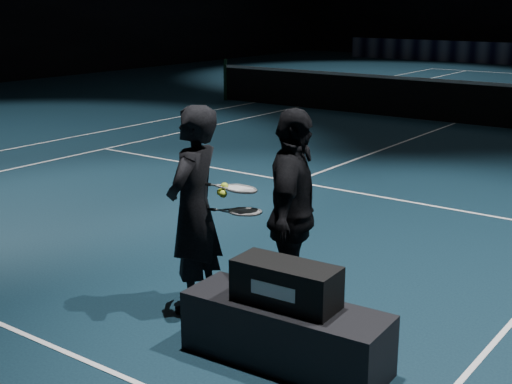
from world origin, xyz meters
TOP-DOWN VIEW (x-y plane):
  - floor at (0.00, 0.00)m, footprint 36.00×36.00m
  - court_lines at (0.00, 0.00)m, footprint 10.98×23.78m
  - net_post_left at (-6.40, 0.00)m, footprint 0.10×0.10m
  - net_mesh at (0.00, 0.00)m, footprint 12.80×0.02m
  - net_tape at (0.00, 0.00)m, footprint 12.80×0.03m
  - player_bench at (2.94, -11.00)m, footprint 1.60×0.61m
  - racket_bag at (2.94, -11.00)m, footprint 0.80×0.38m
  - bag_signature at (2.94, -11.17)m, footprint 0.37×0.02m
  - player_a at (1.76, -10.66)m, footprint 0.56×0.73m
  - player_b at (2.53, -10.31)m, footprint 0.84×1.14m
  - racket_lower at (2.17, -10.48)m, footprint 0.71×0.48m
  - racket_upper at (2.11, -10.46)m, footprint 0.70×0.51m
  - tennis_balls at (1.99, -10.55)m, footprint 0.12×0.10m

SIDE VIEW (x-z plane):
  - floor at x=0.00m, z-range 0.00..0.00m
  - court_lines at x=0.00m, z-range 0.00..0.01m
  - player_bench at x=2.94m, z-range 0.00..0.47m
  - net_mesh at x=0.00m, z-range 0.02..0.88m
  - net_post_left at x=-6.40m, z-range 0.00..1.10m
  - racket_bag at x=2.94m, z-range 0.47..0.78m
  - bag_signature at x=2.94m, z-range 0.58..0.68m
  - player_a at x=1.76m, z-range 0.00..1.80m
  - player_b at x=2.53m, z-range 0.00..1.80m
  - racket_lower at x=2.17m, z-range 0.90..0.93m
  - net_tape at x=0.00m, z-range 0.88..0.95m
  - tennis_balls at x=1.99m, z-range 1.02..1.14m
  - racket_upper at x=2.11m, z-range 1.04..1.15m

